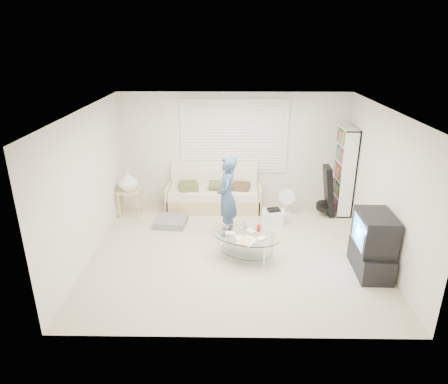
{
  "coord_description": "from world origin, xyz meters",
  "views": [
    {
      "loc": [
        -0.1,
        -6.32,
        3.6
      ],
      "look_at": [
        -0.19,
        0.3,
        1.0
      ],
      "focal_mm": 32.0,
      "sensor_mm": 36.0,
      "label": 1
    }
  ],
  "objects_px": {
    "tv_unit": "(373,244)",
    "coffee_table": "(245,239)",
    "futon_sofa": "(214,194)",
    "bookshelf": "(343,170)"
  },
  "relations": [
    {
      "from": "tv_unit",
      "to": "futon_sofa",
      "type": "bearing_deg",
      "value": 136.04
    },
    {
      "from": "tv_unit",
      "to": "coffee_table",
      "type": "height_order",
      "value": "tv_unit"
    },
    {
      "from": "futon_sofa",
      "to": "tv_unit",
      "type": "bearing_deg",
      "value": -43.96
    },
    {
      "from": "futon_sofa",
      "to": "bookshelf",
      "type": "distance_m",
      "value": 2.83
    },
    {
      "from": "futon_sofa",
      "to": "coffee_table",
      "type": "relative_size",
      "value": 1.47
    },
    {
      "from": "bookshelf",
      "to": "coffee_table",
      "type": "distance_m",
      "value": 3.01
    },
    {
      "from": "coffee_table",
      "to": "futon_sofa",
      "type": "bearing_deg",
      "value": 106.15
    },
    {
      "from": "tv_unit",
      "to": "coffee_table",
      "type": "relative_size",
      "value": 0.73
    },
    {
      "from": "tv_unit",
      "to": "coffee_table",
      "type": "distance_m",
      "value": 2.06
    },
    {
      "from": "futon_sofa",
      "to": "tv_unit",
      "type": "relative_size",
      "value": 2.02
    }
  ]
}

